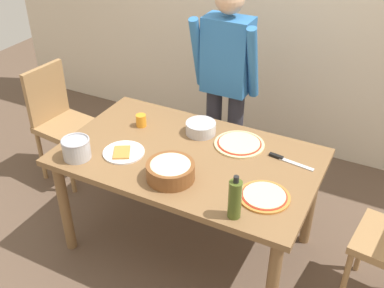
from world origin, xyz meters
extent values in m
plane|color=brown|center=(0.00, 0.00, 0.00)|extent=(8.00, 8.00, 0.00)
cube|color=beige|center=(0.00, 1.60, 1.30)|extent=(5.60, 0.10, 2.60)
cube|color=brown|center=(0.00, 0.00, 0.74)|extent=(1.60, 0.96, 0.04)
cylinder|color=brown|center=(-0.72, -0.40, 0.36)|extent=(0.07, 0.07, 0.72)
cylinder|color=brown|center=(0.72, -0.40, 0.36)|extent=(0.07, 0.07, 0.72)
cylinder|color=brown|center=(-0.72, 0.40, 0.36)|extent=(0.07, 0.07, 0.72)
cylinder|color=brown|center=(0.72, 0.40, 0.36)|extent=(0.07, 0.07, 0.72)
cylinder|color=#2D2D38|center=(-0.17, 0.76, 0.42)|extent=(0.12, 0.12, 0.85)
cylinder|color=#2D2D38|center=(0.01, 0.76, 0.42)|extent=(0.12, 0.12, 0.85)
cube|color=#2D6BAD|center=(-0.08, 0.76, 1.12)|extent=(0.34, 0.20, 0.55)
cylinder|color=#2D6BAD|center=(-0.29, 0.71, 1.12)|extent=(0.07, 0.21, 0.55)
cylinder|color=#2D6BAD|center=(0.13, 0.71, 1.12)|extent=(0.07, 0.21, 0.55)
cube|color=#A37A4C|center=(-1.25, 0.28, 0.47)|extent=(0.44, 0.44, 0.05)
cube|color=#A37A4C|center=(-1.43, 0.30, 0.72)|extent=(0.08, 0.38, 0.45)
cylinder|color=#A37A4C|center=(-1.10, 0.09, 0.23)|extent=(0.04, 0.04, 0.45)
cylinder|color=#A37A4C|center=(-1.06, 0.43, 0.23)|extent=(0.04, 0.04, 0.45)
cylinder|color=#A37A4C|center=(-1.44, 0.13, 0.23)|extent=(0.04, 0.04, 0.45)
cylinder|color=#A37A4C|center=(-1.40, 0.47, 0.23)|extent=(0.04, 0.04, 0.45)
cylinder|color=#A37A4C|center=(1.10, 0.29, 0.23)|extent=(0.04, 0.04, 0.45)
cylinder|color=#A37A4C|center=(1.06, -0.04, 0.23)|extent=(0.04, 0.04, 0.45)
cylinder|color=beige|center=(0.24, 0.25, 0.77)|extent=(0.32, 0.32, 0.01)
cylinder|color=#B22D1E|center=(0.24, 0.25, 0.77)|extent=(0.28, 0.28, 0.00)
cylinder|color=beige|center=(0.24, 0.25, 0.78)|extent=(0.26, 0.26, 0.00)
cylinder|color=#C67A33|center=(0.56, -0.18, 0.77)|extent=(0.28, 0.28, 0.01)
cylinder|color=#B22D1E|center=(0.56, -0.18, 0.77)|extent=(0.25, 0.25, 0.00)
cylinder|color=beige|center=(0.56, -0.18, 0.78)|extent=(0.23, 0.23, 0.00)
cylinder|color=white|center=(-0.37, -0.17, 0.77)|extent=(0.26, 0.26, 0.01)
cube|color=#CC8438|center=(-0.37, -0.19, 0.78)|extent=(0.16, 0.17, 0.01)
cylinder|color=brown|center=(0.02, -0.26, 0.81)|extent=(0.28, 0.28, 0.10)
ellipsoid|color=beige|center=(0.02, -0.26, 0.85)|extent=(0.25, 0.25, 0.05)
cylinder|color=#B7B7BC|center=(-0.04, 0.27, 0.80)|extent=(0.20, 0.20, 0.08)
cylinder|color=#47561E|center=(0.47, -0.39, 0.87)|extent=(0.07, 0.07, 0.22)
cylinder|color=black|center=(0.47, -0.39, 1.00)|extent=(0.03, 0.03, 0.04)
cylinder|color=#B7B7BC|center=(-0.59, -0.34, 0.82)|extent=(0.17, 0.17, 0.12)
torus|color=#A5A5AD|center=(-0.59, -0.34, 0.88)|extent=(0.17, 0.17, 0.01)
cylinder|color=orange|center=(-0.45, 0.17, 0.80)|extent=(0.07, 0.07, 0.08)
cube|color=silver|center=(0.63, 0.20, 0.76)|extent=(0.22, 0.06, 0.01)
cube|color=black|center=(0.49, 0.22, 0.77)|extent=(0.09, 0.04, 0.02)
camera|label=1|loc=(1.10, -2.09, 2.37)|focal=43.05mm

